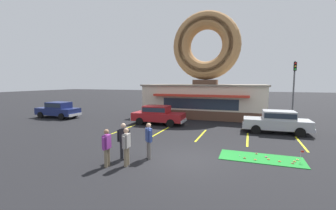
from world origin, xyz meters
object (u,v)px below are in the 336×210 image
(pedestrian_clipboard_woman, at_px, (126,145))
(putting_flag_pin, at_px, (302,153))
(golf_ball, at_px, (239,156))
(pedestrian_leather_jacket_man, at_px, (149,139))
(pedestrian_hooded_kid, at_px, (124,139))
(car_navy, at_px, (58,109))
(traffic_light_pole, at_px, (294,81))
(car_red, at_px, (158,114))
(pedestrian_blue_sweater_man, at_px, (107,146))
(trash_bin, at_px, (278,119))
(car_silver, at_px, (277,121))

(pedestrian_clipboard_woman, bearing_deg, putting_flag_pin, 22.45)
(golf_ball, xyz_separation_m, pedestrian_leather_jacket_man, (-4.06, -1.72, 0.90))
(pedestrian_hooded_kid, bearing_deg, car_navy, 146.42)
(pedestrian_hooded_kid, relative_size, pedestrian_leather_jacket_man, 1.00)
(pedestrian_leather_jacket_man, relative_size, traffic_light_pole, 0.30)
(car_red, xyz_separation_m, pedestrian_blue_sweater_man, (1.66, -9.73, 0.03))
(car_navy, xyz_separation_m, traffic_light_pole, (22.61, 9.50, 2.84))
(pedestrian_blue_sweater_man, bearing_deg, traffic_light_pole, 62.08)
(putting_flag_pin, distance_m, trash_bin, 9.55)
(pedestrian_clipboard_woman, bearing_deg, traffic_light_pole, 63.44)
(pedestrian_blue_sweater_man, distance_m, pedestrian_hooded_kid, 1.09)
(car_red, height_order, pedestrian_clipboard_woman, pedestrian_clipboard_woman)
(golf_ball, relative_size, putting_flag_pin, 0.08)
(golf_ball, bearing_deg, car_red, 137.22)
(pedestrian_hooded_kid, height_order, trash_bin, pedestrian_hooded_kid)
(golf_ball, height_order, car_silver, car_silver)
(golf_ball, xyz_separation_m, traffic_light_pole, (4.75, 15.75, 3.66))
(putting_flag_pin, distance_m, pedestrian_hooded_kid, 8.14)
(car_red, relative_size, car_navy, 1.01)
(putting_flag_pin, bearing_deg, car_silver, 93.58)
(car_navy, relative_size, traffic_light_pole, 0.79)
(car_silver, relative_size, pedestrian_leather_jacket_man, 2.68)
(pedestrian_blue_sweater_man, bearing_deg, pedestrian_hooded_kid, 80.60)
(car_silver, distance_m, pedestrian_leather_jacket_man, 10.22)
(pedestrian_blue_sweater_man, bearing_deg, putting_flag_pin, 22.75)
(car_navy, bearing_deg, traffic_light_pole, 22.79)
(trash_bin, bearing_deg, car_red, -161.83)
(car_navy, height_order, trash_bin, car_navy)
(car_navy, height_order, pedestrian_leather_jacket_man, pedestrian_leather_jacket_man)
(putting_flag_pin, bearing_deg, trash_bin, 89.87)
(pedestrian_blue_sweater_man, bearing_deg, car_navy, 142.81)
(pedestrian_blue_sweater_man, height_order, traffic_light_pole, traffic_light_pole)
(car_silver, xyz_separation_m, traffic_light_pole, (2.48, 9.45, 2.84))
(pedestrian_clipboard_woman, xyz_separation_m, trash_bin, (7.25, 12.54, -0.42))
(golf_ball, height_order, car_navy, car_navy)
(car_silver, xyz_separation_m, trash_bin, (0.41, 3.34, -0.37))
(pedestrian_hooded_kid, xyz_separation_m, pedestrian_clipboard_woman, (0.57, -0.71, -0.03))
(golf_ball, height_order, putting_flag_pin, putting_flag_pin)
(putting_flag_pin, height_order, traffic_light_pole, traffic_light_pole)
(golf_ball, xyz_separation_m, car_silver, (2.27, 6.30, 0.82))
(car_silver, bearing_deg, pedestrian_blue_sweater_man, -128.46)
(car_silver, xyz_separation_m, car_navy, (-20.13, -0.05, 0.00))
(golf_ball, bearing_deg, traffic_light_pole, 73.22)
(trash_bin, distance_m, traffic_light_pole, 7.21)
(trash_bin, bearing_deg, golf_ball, -105.51)
(trash_bin, bearing_deg, traffic_light_pole, 71.25)
(pedestrian_hooded_kid, relative_size, pedestrian_clipboard_woman, 1.03)
(car_red, distance_m, pedestrian_leather_jacket_man, 8.70)
(car_navy, distance_m, pedestrian_hooded_kid, 15.26)
(car_silver, xyz_separation_m, pedestrian_leather_jacket_man, (-6.33, -8.02, 0.08))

